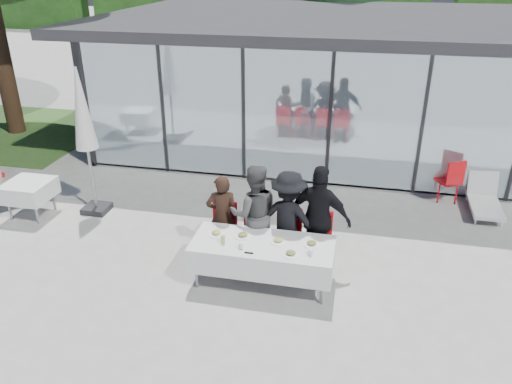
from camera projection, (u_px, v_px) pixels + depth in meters
ground at (241, 280)px, 8.25m from camera, size 90.00×90.00×0.00m
pavilion at (378, 61)px, 14.15m from camera, size 14.80×8.80×3.44m
treeline at (314, 1)px, 32.41m from camera, size 62.50×2.00×4.40m
dining_table at (263, 254)px, 7.96m from camera, size 2.26×0.96×0.75m
diner_a at (223, 216)px, 8.65m from camera, size 0.68×0.68×1.53m
diner_chair_a at (224, 226)px, 8.79m from camera, size 0.44×0.44×0.97m
diner_b at (254, 213)px, 8.49m from camera, size 1.06×1.06×1.77m
diner_chair_b at (255, 230)px, 8.68m from camera, size 0.44×0.44×0.97m
diner_c at (288, 219)px, 8.39m from camera, size 1.27×1.27×1.70m
diner_chair_c at (288, 233)px, 8.57m from camera, size 0.44×0.44×0.97m
diner_d at (319, 218)px, 8.26m from camera, size 1.30×1.30×1.84m
diner_chair_d at (318, 236)px, 8.47m from camera, size 0.44×0.44×0.97m
plate_a at (216, 233)px, 8.10m from camera, size 0.27×0.27×0.07m
plate_b at (243, 235)px, 8.04m from camera, size 0.27×0.27×0.07m
plate_c at (278, 241)px, 7.89m from camera, size 0.27×0.27×0.07m
plate_d at (312, 244)px, 7.80m from camera, size 0.27×0.27×0.07m
plate_extra at (291, 254)px, 7.54m from camera, size 0.27×0.27×0.07m
juice_bottle at (223, 239)px, 7.83m from camera, size 0.06×0.06×0.14m
drinking_glasses at (275, 249)px, 7.61m from camera, size 1.14×0.11×0.10m
folded_eyeglasses at (249, 253)px, 7.59m from camera, size 0.14×0.03×0.01m
spare_table_left at (29, 190)px, 10.09m from camera, size 0.86×0.86×0.74m
spare_chair_b at (451, 179)px, 10.64m from camera, size 0.60×0.60×0.97m
market_umbrella at (83, 119)px, 9.62m from camera, size 0.50×0.50×3.00m
lounger at (484, 198)px, 10.44m from camera, size 0.63×1.35×0.72m
grass_patch at (18, 132)px, 15.18m from camera, size 5.00×5.00×0.02m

